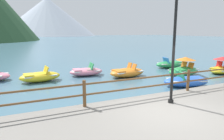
% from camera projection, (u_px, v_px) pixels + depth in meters
% --- Properties ---
extents(ground_plane, '(200.00, 200.00, 0.00)m').
position_uv_depth(ground_plane, '(43.00, 46.00, 42.62)').
color(ground_plane, '#477084').
extents(dock_railing, '(23.92, 0.12, 0.95)m').
position_uv_depth(dock_railing, '(143.00, 83.00, 7.97)').
color(dock_railing, brown).
rests_on(dock_railing, promenade_dock).
extents(lamp_post, '(0.28, 0.28, 4.49)m').
position_uv_depth(lamp_post, '(175.00, 29.00, 7.00)').
color(lamp_post, black).
rests_on(lamp_post, promenade_dock).
extents(pedal_boat_1, '(2.49, 1.45, 0.90)m').
position_uv_depth(pedal_boat_1, '(40.00, 76.00, 12.27)').
color(pedal_boat_1, yellow).
rests_on(pedal_boat_1, ground).
extents(pedal_boat_2, '(2.60, 1.58, 0.90)m').
position_uv_depth(pedal_boat_2, '(127.00, 72.00, 13.53)').
color(pedal_boat_2, orange).
rests_on(pedal_boat_2, ground).
extents(pedal_boat_3, '(2.76, 1.95, 0.87)m').
position_uv_depth(pedal_boat_3, '(186.00, 81.00, 11.20)').
color(pedal_boat_3, blue).
rests_on(pedal_boat_3, ground).
extents(pedal_boat_4, '(2.78, 1.79, 1.28)m').
position_uv_depth(pedal_boat_4, '(184.00, 69.00, 13.90)').
color(pedal_boat_4, green).
rests_on(pedal_boat_4, ground).
extents(pedal_boat_5, '(2.53, 1.52, 0.88)m').
position_uv_depth(pedal_boat_5, '(170.00, 64.00, 16.93)').
color(pedal_boat_5, green).
rests_on(pedal_boat_5, ground).
extents(pedal_boat_6, '(2.63, 1.97, 1.19)m').
position_uv_depth(pedal_boat_6, '(221.00, 68.00, 14.75)').
color(pedal_boat_6, yellow).
rests_on(pedal_boat_6, ground).
extents(pedal_boat_7, '(2.35, 1.37, 0.85)m').
position_uv_depth(pedal_boat_7, '(86.00, 71.00, 13.95)').
color(pedal_boat_7, pink).
rests_on(pedal_boat_7, ground).
extents(distant_peak, '(63.70, 63.70, 25.24)m').
position_uv_depth(distant_peak, '(48.00, 17.00, 136.21)').
color(distant_peak, '#A8B2C1').
rests_on(distant_peak, ground).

